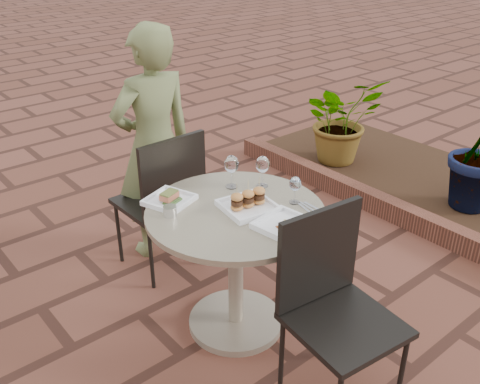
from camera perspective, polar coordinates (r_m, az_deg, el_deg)
ground at (r=3.10m, az=0.31°, el=-13.53°), size 60.00×60.00×0.00m
cafe_table at (r=2.78m, az=-0.48°, el=-6.34°), size 0.90×0.90×0.73m
chair_far at (r=3.24m, az=-8.00°, el=-0.12°), size 0.45×0.45×0.93m
chair_near at (r=2.42m, az=9.79°, el=-10.78°), size 0.49×0.49×0.93m
diner at (r=3.40m, az=-9.15°, el=4.95°), size 0.56×0.38×1.51m
plate_salmon at (r=2.74m, az=-7.52°, el=-0.77°), size 0.27×0.27×0.06m
plate_sliders at (r=2.65m, az=0.86°, el=-1.14°), size 0.28×0.28×0.16m
plate_tuna at (r=2.51m, az=4.84°, el=-3.49°), size 0.27×0.27×0.03m
wine_glass_right at (r=2.69m, az=5.90°, el=0.80°), size 0.06×0.06×0.15m
wine_glass_mid at (r=2.82m, az=-0.91°, el=2.90°), size 0.08×0.08×0.18m
wine_glass_far at (r=2.84m, az=2.43°, el=2.88°), size 0.07×0.07×0.18m
steel_ramekin at (r=2.62m, az=-7.48°, el=-2.02°), size 0.07×0.07×0.05m
cutlery_set at (r=2.67m, az=7.85°, el=-2.00°), size 0.12×0.22×0.00m
planter_curb at (r=4.23m, az=14.38°, el=-1.10°), size 0.12×3.00×0.15m
mulch_bed at (r=4.79m, az=19.36°, el=1.02°), size 1.30×3.00×0.06m
potted_plant_a at (r=4.81m, az=10.73°, el=7.61°), size 0.82×0.76×0.76m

